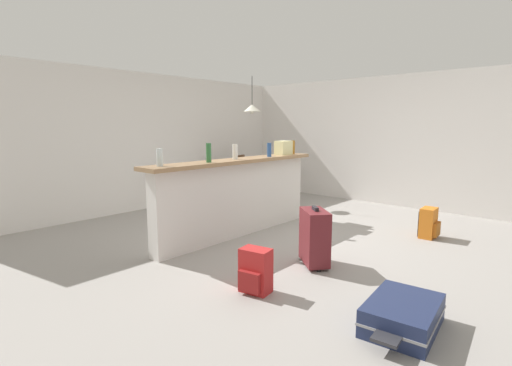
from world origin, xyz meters
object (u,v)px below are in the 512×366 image
at_px(suitcase_upright_maroon, 315,237).
at_px(suitcase_flat_navy, 403,315).
at_px(dining_chair_far_side, 235,174).
at_px(dining_table, 251,170).
at_px(bottle_amber, 293,147).
at_px(bottle_green, 209,153).
at_px(backpack_red, 255,271).
at_px(backpack_orange, 429,223).
at_px(bottle_white, 235,152).
at_px(pendant_lamp, 252,108).
at_px(grocery_bag, 283,148).
at_px(dining_chair_near_partition, 272,179).
at_px(bottle_blue, 269,150).
at_px(bottle_clear, 160,157).

bearing_deg(suitcase_upright_maroon, suitcase_flat_navy, -118.74).
bearing_deg(dining_chair_far_side, dining_table, -92.07).
bearing_deg(bottle_amber, bottle_green, -178.79).
bearing_deg(backpack_red, dining_table, 42.66).
height_order(bottle_amber, backpack_orange, bottle_amber).
height_order(bottle_green, suitcase_flat_navy, bottle_green).
distance_m(bottle_amber, backpack_orange, 2.33).
distance_m(bottle_white, pendant_lamp, 2.45).
height_order(grocery_bag, suitcase_upright_maroon, grocery_bag).
xyz_separation_m(bottle_white, suitcase_flat_navy, (-0.92, -2.71, -1.08)).
distance_m(dining_chair_near_partition, suitcase_flat_navy, 4.59).
distance_m(bottle_green, bottle_blue, 1.17).
bearing_deg(suitcase_flat_navy, bottle_white, 71.22).
bearing_deg(backpack_orange, backpack_red, 167.26).
relative_size(bottle_clear, pendant_lamp, 0.28).
xyz_separation_m(bottle_amber, backpack_orange, (0.38, -2.07, -1.00)).
xyz_separation_m(bottle_white, backpack_orange, (1.71, -2.09, -0.99)).
xyz_separation_m(pendant_lamp, suitcase_upright_maroon, (-2.13, -2.86, -1.56)).
relative_size(bottle_green, suitcase_upright_maroon, 0.36).
bearing_deg(suitcase_upright_maroon, backpack_red, 177.84).
height_order(bottle_clear, dining_chair_near_partition, bottle_clear).
height_order(dining_chair_far_side, pendant_lamp, pendant_lamp).
distance_m(dining_chair_far_side, pendant_lamp, 1.49).
height_order(bottle_green, backpack_red, bottle_green).
height_order(bottle_green, suitcase_upright_maroon, bottle_green).
height_order(bottle_amber, suitcase_flat_navy, bottle_amber).
bearing_deg(grocery_bag, bottle_green, -178.04).
height_order(bottle_white, dining_chair_far_side, bottle_white).
relative_size(dining_chair_near_partition, suitcase_flat_navy, 1.09).
distance_m(grocery_bag, dining_table, 1.78).
distance_m(bottle_clear, backpack_red, 1.75).
xyz_separation_m(bottle_clear, bottle_green, (0.68, -0.07, 0.02)).
bearing_deg(dining_table, pendant_lamp, -129.62).
xyz_separation_m(bottle_green, suitcase_flat_navy, (-0.39, -2.65, -1.10)).
bearing_deg(dining_chair_far_side, suitcase_upright_maroon, -122.81).
bearing_deg(suitcase_flat_navy, grocery_bag, 53.32).
relative_size(bottle_blue, dining_table, 0.19).
relative_size(bottle_clear, backpack_red, 0.48).
distance_m(grocery_bag, dining_chair_far_side, 2.25).
bearing_deg(dining_table, suitcase_flat_navy, -124.53).
bearing_deg(bottle_amber, backpack_orange, -79.69).
bearing_deg(backpack_orange, dining_chair_far_side, 86.39).
bearing_deg(backpack_orange, dining_chair_near_partition, 86.25).
bearing_deg(bottle_blue, dining_chair_far_side, 56.90).
xyz_separation_m(bottle_white, dining_chair_far_side, (1.97, 1.96, -0.68)).
xyz_separation_m(pendant_lamp, backpack_orange, (-0.18, -3.48, -1.69)).
xyz_separation_m(pendant_lamp, backpack_red, (-3.08, -2.82, -1.69)).
height_order(suitcase_flat_navy, backpack_red, backpack_red).
bearing_deg(bottle_clear, dining_chair_far_side, 31.40).
height_order(grocery_bag, pendant_lamp, pendant_lamp).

